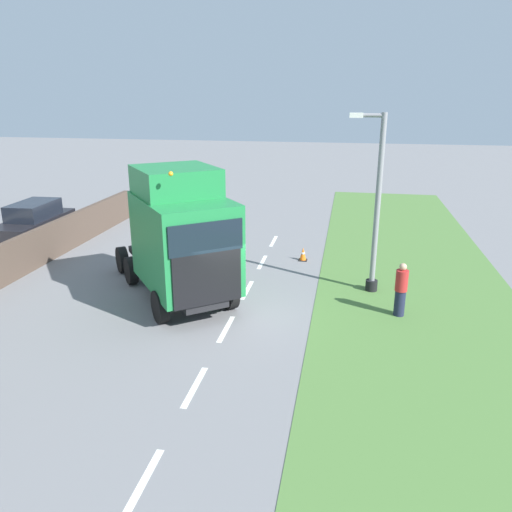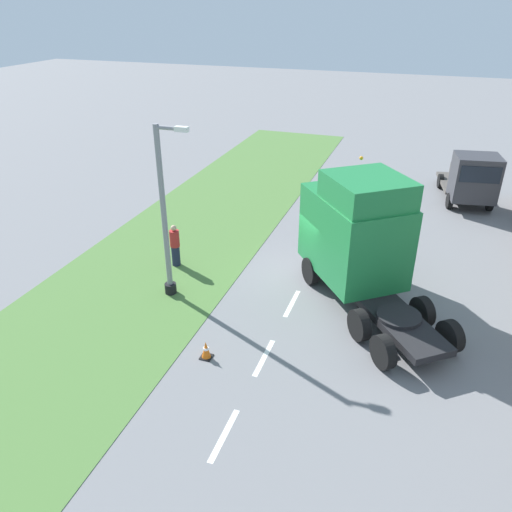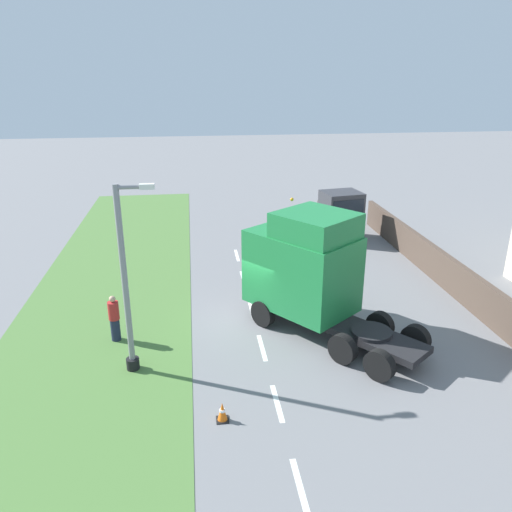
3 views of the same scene
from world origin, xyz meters
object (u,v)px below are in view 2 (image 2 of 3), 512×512
Objects in this scene: lamp_post at (166,225)px; traffic_cone_lead at (206,350)px; flatbed_truck at (472,179)px; pedestrian at (175,246)px; lorry_cab at (358,237)px.

lamp_post is 4.73m from traffic_cone_lead.
lamp_post reaches higher than flatbed_truck.
traffic_cone_lead is (-7.84, -15.76, -1.20)m from flatbed_truck.
flatbed_truck is 17.65m from traffic_cone_lead.
lamp_post is (-10.55, -12.78, 1.28)m from flatbed_truck.
lamp_post is 3.51× the size of pedestrian.
lorry_cab is at bearing 58.91° from flatbed_truck.
lorry_cab is 7.30m from pedestrian.
lorry_cab is 11.93× the size of traffic_cone_lead.
lorry_cab is 1.25× the size of flatbed_truck.
lorry_cab is at bearing 55.40° from traffic_cone_lead.
flatbed_truck is at bearing 30.30° from lorry_cab.
pedestrian is at bearing 125.53° from traffic_cone_lead.
lorry_cab is 6.63m from traffic_cone_lead.
lamp_post reaches higher than lorry_cab.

